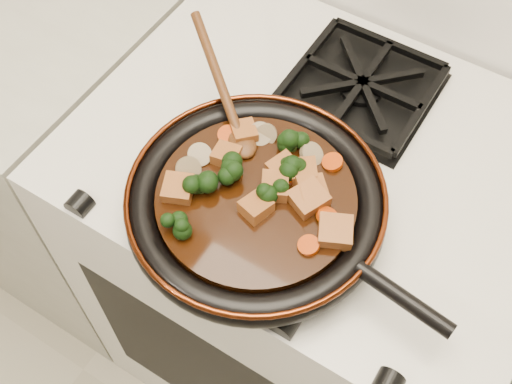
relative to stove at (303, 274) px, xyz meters
The scene contains 32 objects.
stove is the anchor object (origin of this frame).
burner_grate_front 0.48m from the stove, 90.00° to the right, with size 0.23×0.23×0.03m, color black, non-canonical shape.
burner_grate_back 0.48m from the stove, 90.00° to the left, with size 0.23×0.23×0.03m, color black, non-canonical shape.
skillet 0.52m from the stove, 96.18° to the right, with size 0.49×0.37×0.05m.
braising_sauce 0.52m from the stove, 96.87° to the right, with size 0.28×0.28×0.02m, color black.
tofu_cube_0 0.55m from the stove, 56.81° to the right, with size 0.04×0.04×0.02m, color brown.
tofu_cube_1 0.54m from the stove, 70.11° to the right, with size 0.04×0.05×0.02m, color brown.
tofu_cube_2 0.53m from the stove, 94.60° to the right, with size 0.04×0.04×0.02m, color brown.
tofu_cube_3 0.53m from the stove, 138.75° to the right, with size 0.04×0.03×0.02m, color brown.
tofu_cube_4 0.53m from the stove, 78.71° to the right, with size 0.04×0.04×0.02m, color brown.
tofu_cube_5 0.57m from the stove, 118.39° to the right, with size 0.04×0.04×0.02m, color brown.
tofu_cube_6 0.53m from the stove, 69.45° to the right, with size 0.04×0.04×0.02m, color brown.
tofu_cube_7 0.54m from the stove, 125.06° to the right, with size 0.04×0.03×0.02m, color brown.
tofu_cube_8 0.55m from the stove, 92.36° to the right, with size 0.04×0.04×0.02m, color brown.
tofu_cube_9 0.54m from the stove, 91.10° to the right, with size 0.04×0.04×0.02m, color brown.
broccoli_floret_0 0.52m from the stove, 104.95° to the right, with size 0.06×0.06×0.05m, color black, non-canonical shape.
broccoli_floret_1 0.56m from the stove, 114.69° to the right, with size 0.06×0.06×0.05m, color black, non-canonical shape.
broccoli_floret_2 0.53m from the stove, 91.30° to the right, with size 0.06×0.06×0.05m, color black, non-canonical shape.
broccoli_floret_3 0.55m from the stove, 113.79° to the right, with size 0.06×0.06×0.06m, color black, non-canonical shape.
broccoli_floret_4 0.54m from the stove, 87.69° to the right, with size 0.06×0.06×0.05m, color black, non-canonical shape.
broccoli_floret_5 0.58m from the stove, 107.27° to the right, with size 0.05×0.05×0.05m, color black, non-canonical shape.
carrot_coin_0 0.54m from the stove, 59.46° to the right, with size 0.03×0.03×0.01m, color #B03304.
carrot_coin_1 0.55m from the stove, 66.85° to the right, with size 0.03×0.03×0.01m, color #B03304.
carrot_coin_2 0.52m from the stove, 51.27° to the right, with size 0.03×0.03×0.01m, color #B03304.
carrot_coin_3 0.53m from the stove, 88.11° to the right, with size 0.03×0.03×0.01m, color #B03304.
carrot_coin_4 0.53m from the stove, 139.36° to the right, with size 0.03×0.03×0.01m, color #B03304.
mushroom_slice_0 0.55m from the stove, 129.94° to the right, with size 0.03×0.03×0.01m, color #7B6647.
mushroom_slice_1 0.52m from the stove, 78.00° to the right, with size 0.04×0.04×0.01m, color #7B6647.
mushroom_slice_2 0.53m from the stove, 135.36° to the right, with size 0.04×0.04×0.01m, color #7B6647.
mushroom_slice_3 0.52m from the stove, 133.54° to the right, with size 0.03×0.03×0.01m, color #7B6647.
mushroom_slice_4 0.56m from the stove, 124.86° to the right, with size 0.04×0.04×0.01m, color #7B6647.
wooden_spoon 0.55m from the stove, 154.91° to the right, with size 0.13×0.11×0.22m.
Camera 1 is at (0.23, 1.13, 1.71)m, focal length 45.00 mm.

